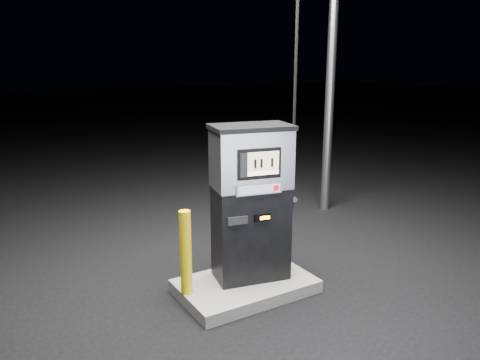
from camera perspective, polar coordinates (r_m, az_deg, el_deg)
ground at (r=5.88m, az=0.67°, el=-13.44°), size 80.00×80.00×0.00m
pump_island at (r=5.85m, az=0.67°, el=-12.79°), size 1.60×1.00×0.15m
fuel_dispenser at (r=5.57m, az=1.38°, el=-2.62°), size 1.08×0.74×3.90m
bollard_left at (r=5.36m, az=-6.63°, el=-8.81°), size 0.17×0.17×0.99m
bollard_right at (r=6.01m, az=5.20°, el=-6.49°), size 0.14×0.14×0.92m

